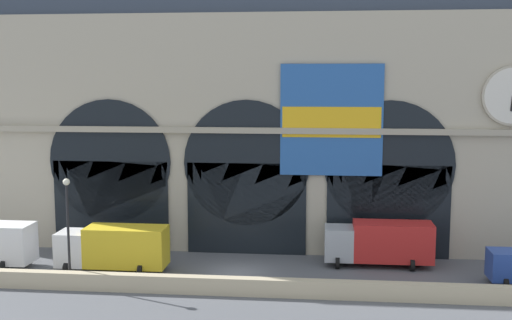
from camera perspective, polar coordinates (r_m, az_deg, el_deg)
ground_plane at (r=43.29m, az=-1.65°, el=-10.25°), size 200.00×200.00×0.00m
quay_parapet_wall at (r=39.11m, az=-2.49°, el=-11.36°), size 90.00×0.70×1.09m
station_building at (r=49.04m, az=-0.46°, el=4.34°), size 43.89×5.99×21.52m
box_truck_midwest at (r=44.34m, az=-12.79°, el=-7.71°), size 7.50×2.91×3.12m
box_truck_mideast at (r=45.35m, az=11.17°, el=-7.33°), size 7.50×2.91×3.12m
street_lamp_quayside at (r=41.58m, az=-16.73°, el=-5.01°), size 0.44×0.44×6.90m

